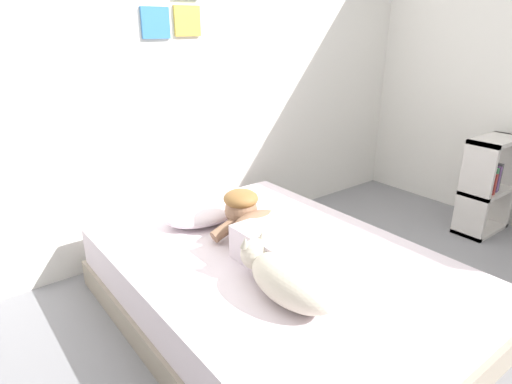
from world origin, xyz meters
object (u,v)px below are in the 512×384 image
(person_lying, at_px, (282,239))
(cell_phone, at_px, (302,240))
(bed, at_px, (275,287))
(pillow, at_px, (206,213))
(coffee_cup, at_px, (249,219))
(bookshelf, at_px, (487,185))
(dog, at_px, (288,277))

(person_lying, distance_m, cell_phone, 0.25)
(person_lying, bearing_deg, bed, 117.52)
(person_lying, bearing_deg, pillow, 96.47)
(person_lying, height_order, coffee_cup, person_lying)
(bookshelf, bearing_deg, coffee_cup, 163.30)
(coffee_cup, distance_m, cell_phone, 0.37)
(person_lying, xyz_separation_m, bookshelf, (1.97, -0.13, -0.10))
(person_lying, distance_m, bookshelf, 1.98)
(bed, relative_size, pillow, 3.82)
(coffee_cup, xyz_separation_m, cell_phone, (0.11, -0.35, -0.03))
(bed, height_order, bookshelf, bookshelf)
(bed, height_order, dog, dog)
(dog, relative_size, bookshelf, 0.77)
(bed, distance_m, pillow, 0.66)
(coffee_cup, bearing_deg, cell_phone, -72.23)
(pillow, bearing_deg, bookshelf, -20.54)
(bookshelf, bearing_deg, cell_phone, 173.32)
(bed, bearing_deg, cell_phone, 11.08)
(bed, bearing_deg, person_lying, -62.48)
(dog, height_order, bookshelf, bookshelf)
(cell_phone, bearing_deg, bed, -168.92)
(person_lying, height_order, cell_phone, person_lying)
(bookshelf, bearing_deg, bed, 175.44)
(bed, relative_size, person_lying, 2.16)
(person_lying, distance_m, coffee_cup, 0.45)
(dog, bearing_deg, cell_phone, 39.71)
(pillow, relative_size, coffee_cup, 4.16)
(pillow, relative_size, bookshelf, 0.69)
(bed, relative_size, bookshelf, 2.65)
(cell_phone, bearing_deg, coffee_cup, 107.77)
(bed, bearing_deg, coffee_cup, 72.97)
(cell_phone, bearing_deg, pillow, 117.56)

